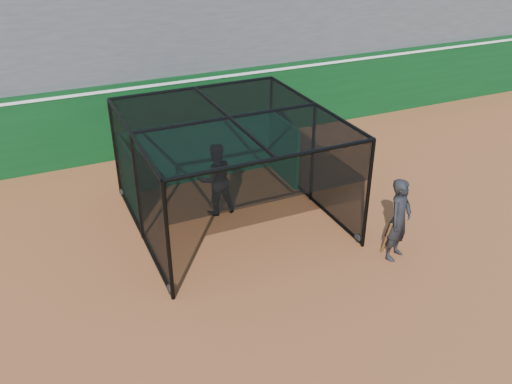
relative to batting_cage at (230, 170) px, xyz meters
name	(u,v)px	position (x,y,z in m)	size (l,w,h in m)	color
ground	(274,292)	(-0.35, -3.34, -1.42)	(120.00, 120.00, 0.00)	brown
outfield_wall	(163,113)	(-0.35, 5.16, -0.14)	(50.00, 0.50, 2.50)	#0A3714
batting_cage	(230,170)	(0.00, 0.00, 0.00)	(4.96, 5.34, 2.85)	black
batter	(216,179)	(-0.26, 0.42, -0.42)	(0.98, 0.76, 2.02)	black
on_deck_player	(399,220)	(2.87, -3.32, -0.40)	(0.89, 0.78, 2.06)	black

